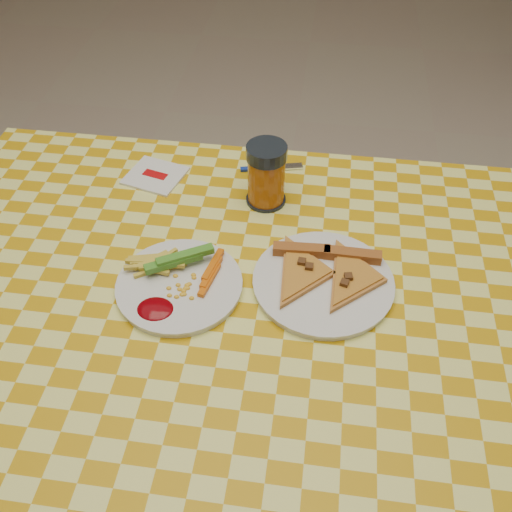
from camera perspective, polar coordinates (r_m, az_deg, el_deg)
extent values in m
plane|color=beige|center=(1.68, -1.50, -20.41)|extent=(8.00, 8.00, 0.00)
cylinder|color=white|center=(1.70, -18.18, -1.52)|extent=(0.06, 0.06, 0.71)
cylinder|color=white|center=(1.61, 19.70, -5.37)|extent=(0.06, 0.06, 0.71)
cube|color=#532F1C|center=(1.06, -2.24, -3.99)|extent=(1.20, 0.80, 0.04)
cylinder|color=silver|center=(1.04, -7.65, -3.02)|extent=(0.29, 0.29, 0.01)
cylinder|color=silver|center=(1.04, 6.72, -2.71)|extent=(0.30, 0.30, 0.01)
cube|color=#1F6B11|center=(1.05, -7.67, -0.28)|extent=(0.11, 0.09, 0.02)
cube|color=#D35B09|center=(1.04, -4.50, -1.68)|extent=(0.07, 0.09, 0.02)
ellipsoid|color=#6D0208|center=(1.00, -10.04, -5.27)|extent=(0.06, 0.05, 0.01)
cube|color=#A85426|center=(1.07, 4.56, 0.54)|extent=(0.11, 0.03, 0.02)
cube|color=#A85426|center=(1.08, 9.61, 0.04)|extent=(0.11, 0.02, 0.02)
cylinder|color=black|center=(1.21, 1.00, 5.69)|extent=(0.08, 0.08, 0.01)
cylinder|color=#994A10|center=(1.18, 1.03, 7.63)|extent=(0.08, 0.08, 0.11)
cylinder|color=black|center=(1.14, 1.07, 10.32)|extent=(0.08, 0.08, 0.03)
cube|color=silver|center=(1.30, -10.04, 7.93)|extent=(0.14, 0.14, 0.01)
cube|color=#B00A0C|center=(1.30, -10.06, 8.04)|extent=(0.06, 0.04, 0.00)
cube|color=navy|center=(1.30, 0.63, 8.79)|extent=(0.10, 0.03, 0.01)
cube|color=white|center=(1.31, 3.68, 8.95)|extent=(0.05, 0.03, 0.00)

